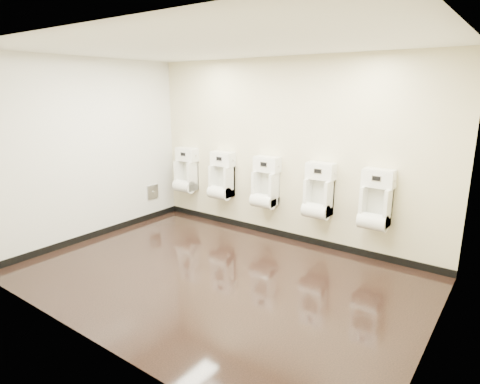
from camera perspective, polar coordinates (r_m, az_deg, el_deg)
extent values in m
cube|color=black|center=(5.25, -3.38, -11.87)|extent=(5.00, 3.50, 0.00)
cube|color=silver|center=(4.74, -3.90, 20.13)|extent=(5.00, 3.50, 0.00)
cube|color=beige|center=(6.23, 6.70, 5.76)|extent=(5.00, 0.02, 2.80)
cube|color=beige|center=(3.66, -21.28, -1.18)|extent=(5.00, 0.02, 2.80)
cube|color=beige|center=(6.66, -20.55, 5.50)|extent=(0.02, 3.50, 2.80)
cube|color=beige|center=(3.78, 27.09, -1.33)|extent=(0.02, 3.50, 2.80)
cube|color=white|center=(6.66, -20.52, 5.50)|extent=(0.01, 3.50, 2.80)
cube|color=black|center=(6.56, 6.31, -5.99)|extent=(5.00, 0.02, 0.10)
cube|color=black|center=(6.97, -19.52, -5.53)|extent=(0.02, 3.50, 0.10)
cube|color=#9E9EA3|center=(7.54, -12.32, 0.03)|extent=(0.03, 0.25, 0.25)
cylinder|color=silver|center=(7.52, -12.23, 0.01)|extent=(0.02, 0.04, 0.04)
cube|color=white|center=(7.42, -7.65, 2.37)|extent=(0.37, 0.27, 0.53)
cube|color=silver|center=(7.48, -7.19, 2.79)|extent=(0.28, 0.01, 0.41)
cylinder|color=white|center=(7.41, -7.98, 0.84)|extent=(0.37, 0.23, 0.23)
cube|color=white|center=(7.38, -7.55, 5.29)|extent=(0.41, 0.20, 0.23)
cube|color=black|center=(7.30, -8.12, 5.34)|extent=(0.10, 0.01, 0.06)
cube|color=silver|center=(7.30, -8.10, 5.34)|extent=(0.12, 0.01, 0.08)
cylinder|color=silver|center=(7.24, -6.32, 5.15)|extent=(0.01, 0.03, 0.03)
cube|color=white|center=(6.89, -2.62, 1.55)|extent=(0.37, 0.27, 0.53)
cube|color=silver|center=(6.95, -2.17, 2.00)|extent=(0.28, 0.01, 0.41)
cylinder|color=white|center=(6.88, -2.97, -0.10)|extent=(0.37, 0.23, 0.23)
cube|color=white|center=(6.84, -2.46, 4.70)|extent=(0.41, 0.20, 0.23)
cube|color=black|center=(6.76, -3.01, 4.74)|extent=(0.10, 0.01, 0.06)
cube|color=silver|center=(6.76, -3.00, 4.74)|extent=(0.12, 0.01, 0.08)
cylinder|color=silver|center=(6.71, -1.03, 4.52)|extent=(0.01, 0.03, 0.03)
cube|color=white|center=(6.39, 3.64, 0.51)|extent=(0.37, 0.27, 0.53)
cube|color=silver|center=(6.45, 4.07, 1.01)|extent=(0.28, 0.01, 0.41)
cylinder|color=white|center=(6.37, 3.27, -1.27)|extent=(0.37, 0.23, 0.23)
cube|color=white|center=(6.34, 3.87, 3.90)|extent=(0.41, 0.20, 0.23)
cube|color=black|center=(6.25, 3.36, 3.94)|extent=(0.10, 0.01, 0.06)
cube|color=silver|center=(6.25, 3.38, 3.95)|extent=(0.12, 0.01, 0.08)
cylinder|color=silver|center=(6.23, 5.53, 3.68)|extent=(0.01, 0.03, 0.03)
cube|color=white|center=(5.96, 11.09, -0.73)|extent=(0.37, 0.27, 0.53)
cube|color=silver|center=(6.03, 11.47, -0.18)|extent=(0.28, 0.01, 0.41)
cylinder|color=white|center=(5.95, 10.71, -2.64)|extent=(0.37, 0.23, 0.23)
cube|color=white|center=(5.91, 11.42, 2.89)|extent=(0.41, 0.20, 0.23)
cube|color=black|center=(5.81, 10.99, 2.92)|extent=(0.10, 0.01, 0.06)
cube|color=silver|center=(5.82, 11.01, 2.93)|extent=(0.12, 0.01, 0.08)
cylinder|color=silver|center=(5.83, 13.32, 2.63)|extent=(0.01, 0.03, 0.03)
cube|color=white|center=(5.68, 18.70, -1.98)|extent=(0.37, 0.27, 0.53)
cube|color=silver|center=(5.75, 19.00, -1.40)|extent=(0.28, 0.01, 0.41)
cylinder|color=white|center=(5.67, 18.33, -4.00)|extent=(0.37, 0.23, 0.23)
cube|color=white|center=(5.63, 19.12, 1.80)|extent=(0.41, 0.20, 0.23)
cube|color=black|center=(5.52, 18.81, 1.82)|extent=(0.10, 0.01, 0.06)
cube|color=silver|center=(5.53, 18.82, 1.83)|extent=(0.12, 0.01, 0.08)
cylinder|color=silver|center=(5.57, 21.21, 1.50)|extent=(0.01, 0.03, 0.03)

